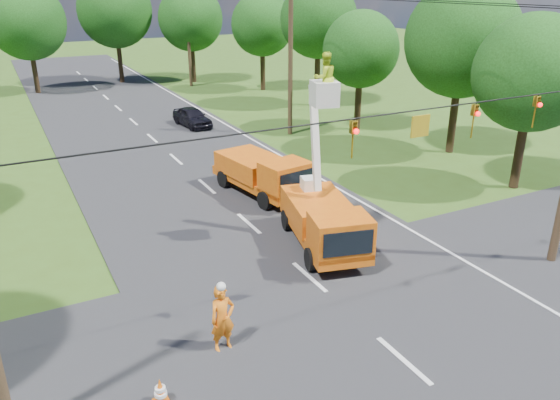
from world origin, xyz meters
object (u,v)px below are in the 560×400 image
traffic_cone_2 (332,241)px  tree_right_c (361,50)px  pole_right_far (188,31)px  tree_far_b (115,11)px  bucket_truck (324,209)px  traffic_cone_4 (160,391)px  second_truck (263,173)px  tree_right_e (262,25)px  tree_right_b (463,40)px  tree_far_a (27,21)px  pole_right_mid (290,55)px  tree_right_d (319,19)px  tree_right_a (533,73)px  ground_worker (223,319)px  tree_far_c (191,19)px  distant_car (192,117)px  traffic_cone_3 (293,197)px

traffic_cone_2 → tree_right_c: (11.37, 14.54, 4.95)m
pole_right_far → tree_far_b: (-5.50, 5.00, 1.70)m
bucket_truck → traffic_cone_4: bucket_truck is taller
second_truck → tree_right_e: 27.31m
tree_right_e → tree_far_b: tree_far_b is taller
bucket_truck → traffic_cone_2: (0.17, -0.33, -1.22)m
tree_right_b → tree_far_b: bearing=110.0°
traffic_cone_2 → tree_right_e: bearing=68.6°
pole_right_far → tree_right_c: 21.52m
traffic_cone_2 → tree_far_a: (-6.83, 38.54, 5.83)m
pole_right_mid → tree_right_c: size_ratio=1.28×
tree_right_d → second_truck: bearing=-128.2°
tree_right_a → ground_worker: bearing=-163.4°
tree_far_a → tree_far_c: size_ratio=1.04×
traffic_cone_4 → tree_right_e: tree_right_e is taller
distant_car → traffic_cone_4: 27.19m
traffic_cone_4 → tree_right_b: size_ratio=0.07×
tree_right_b → tree_far_a: size_ratio=1.02×
tree_right_b → tree_right_d: (-0.20, 15.00, 0.24)m
ground_worker → tree_right_c: tree_right_c is taller
tree_right_d → ground_worker: bearing=-125.7°
ground_worker → tree_right_e: 38.92m
second_truck → tree_right_a: 13.21m
traffic_cone_2 → pole_right_mid: (6.67, 15.54, 4.75)m
distant_car → tree_far_c: tree_far_c is taller
second_truck → tree_far_c: 32.45m
pole_right_far → tree_right_e: size_ratio=1.16×
distant_car → tree_right_e: 15.36m
tree_right_b → tree_far_a: bearing=122.8°
bucket_truck → tree_far_c: 38.30m
tree_right_b → tree_far_c: bearing=100.4°
tree_right_d → distant_car: bearing=-169.7°
second_truck → tree_far_c: tree_far_c is taller
pole_right_mid → bucket_truck: bearing=-114.2°
tree_far_c → tree_right_d: bearing=-70.5°
tree_far_b → tree_far_c: (6.50, -3.00, -0.75)m
pole_right_mid → tree_right_b: size_ratio=1.04×
ground_worker → tree_far_a: tree_far_a is taller
tree_far_c → pole_right_mid: bearing=-92.6°
traffic_cone_4 → pole_right_far: (14.72, 40.50, 4.75)m
tree_far_c → tree_right_e: bearing=-58.4°
pole_right_mid → tree_right_d: pole_right_mid is taller
second_truck → pole_right_far: pole_right_far is taller
ground_worker → bucket_truck: bearing=29.7°
tree_right_e → distant_car: bearing=-135.9°
bucket_truck → traffic_cone_3: bearing=90.7°
traffic_cone_4 → traffic_cone_3: bearing=47.1°
tree_far_a → tree_right_b: bearing=-57.2°
tree_right_e → tree_far_b: (-10.80, 10.00, 1.00)m
ground_worker → distant_car: ground_worker is taller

